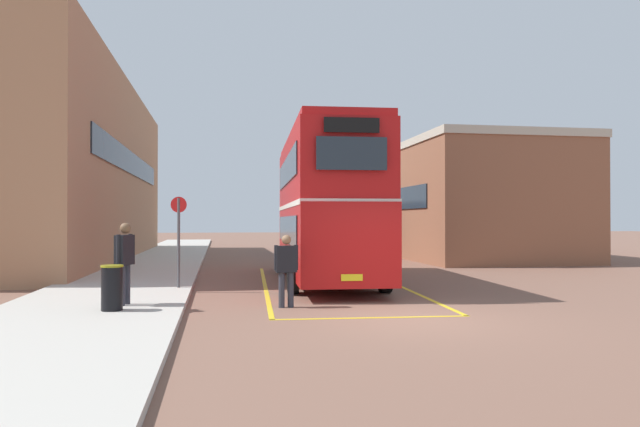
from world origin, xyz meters
The scene contains 11 objects.
ground_plane centered at (0.00, 14.40, 0.00)m, with size 135.60×135.60×0.00m, color brown.
sidewalk_left centered at (-6.50, 16.80, 0.07)m, with size 4.00×57.60×0.14m, color #B2ADA3.
brick_building_left centered at (-10.79, 19.58, 4.40)m, with size 5.44×25.81×8.81m.
depot_building_right centered at (9.30, 20.63, 3.00)m, with size 7.72×17.67×5.98m.
double_decker_bus centered at (-0.34, 7.60, 2.51)m, with size 3.22×10.69×4.75m.
single_deck_bus centered at (2.89, 22.98, 1.64)m, with size 3.06×8.52×3.02m.
pedestrian_boarding centered at (-2.24, 2.03, 0.96)m, with size 0.56×0.26×1.66m.
pedestrian_waiting_near centered at (-5.80, 2.06, 1.20)m, with size 0.39×0.57×1.80m.
litter_bin centered at (-5.93, 1.28, 0.61)m, with size 0.45×0.45×0.93m.
bus_stop_sign centered at (-4.86, 5.30, 1.66)m, with size 0.44×0.10×2.51m.
bay_marking_yellow centered at (-0.39, 5.66, 0.00)m, with size 4.85×12.79×0.01m.
Camera 1 is at (-3.77, -11.51, 2.01)m, focal length 33.32 mm.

